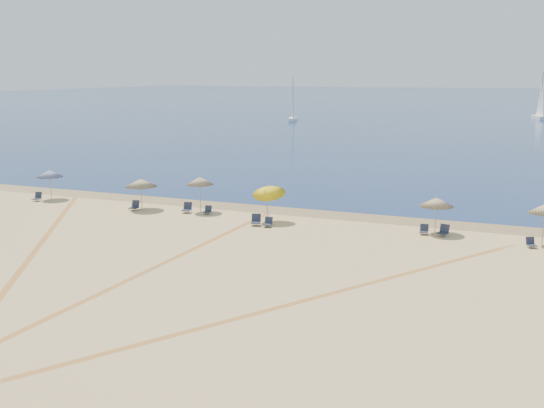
{
  "coord_description": "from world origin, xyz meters",
  "views": [
    {
      "loc": [
        14.45,
        -17.42,
        9.79
      ],
      "look_at": [
        0.0,
        20.0,
        1.3
      ],
      "focal_mm": 40.94,
      "sensor_mm": 36.0,
      "label": 1
    }
  ],
  "objects_px": {
    "sailboat_1": "(540,105)",
    "chair_4": "(256,220)",
    "umbrella_0": "(50,174)",
    "umbrella_4": "(437,202)",
    "sailboat_2": "(293,108)",
    "chair_1": "(135,206)",
    "umbrella_3": "(268,190)",
    "chair_3": "(208,210)",
    "chair_7": "(444,231)",
    "chair_5": "(268,223)",
    "chair_6": "(424,230)",
    "umbrella_2": "(200,181)",
    "chair_2": "(187,208)",
    "chair_8": "(531,243)",
    "umbrella_1": "(141,183)",
    "chair_0": "(37,197)"
  },
  "relations": [
    {
      "from": "umbrella_2",
      "to": "sailboat_2",
      "type": "xyz_separation_m",
      "value": [
        -22.38,
        84.53,
        0.45
      ]
    },
    {
      "from": "chair_3",
      "to": "sailboat_2",
      "type": "bearing_deg",
      "value": 98.63
    },
    {
      "from": "umbrella_1",
      "to": "chair_6",
      "type": "height_order",
      "value": "umbrella_1"
    },
    {
      "from": "umbrella_1",
      "to": "chair_0",
      "type": "relative_size",
      "value": 3.22
    },
    {
      "from": "umbrella_1",
      "to": "chair_3",
      "type": "bearing_deg",
      "value": 3.71
    },
    {
      "from": "umbrella_4",
      "to": "umbrella_2",
      "type": "bearing_deg",
      "value": 179.29
    },
    {
      "from": "chair_1",
      "to": "chair_6",
      "type": "relative_size",
      "value": 1.11
    },
    {
      "from": "umbrella_2",
      "to": "umbrella_3",
      "type": "relative_size",
      "value": 0.94
    },
    {
      "from": "chair_5",
      "to": "chair_8",
      "type": "bearing_deg",
      "value": 2.39
    },
    {
      "from": "chair_1",
      "to": "sailboat_2",
      "type": "bearing_deg",
      "value": 99.93
    },
    {
      "from": "umbrella_0",
      "to": "umbrella_1",
      "type": "distance_m",
      "value": 8.82
    },
    {
      "from": "umbrella_0",
      "to": "chair_4",
      "type": "relative_size",
      "value": 2.74
    },
    {
      "from": "chair_4",
      "to": "chair_3",
      "type": "bearing_deg",
      "value": 140.25
    },
    {
      "from": "umbrella_0",
      "to": "sailboat_2",
      "type": "distance_m",
      "value": 85.24
    },
    {
      "from": "chair_2",
      "to": "chair_4",
      "type": "height_order",
      "value": "chair_4"
    },
    {
      "from": "chair_8",
      "to": "umbrella_4",
      "type": "bearing_deg",
      "value": 142.29
    },
    {
      "from": "umbrella_1",
      "to": "umbrella_3",
      "type": "distance_m",
      "value": 10.08
    },
    {
      "from": "chair_8",
      "to": "chair_1",
      "type": "bearing_deg",
      "value": 155.63
    },
    {
      "from": "umbrella_0",
      "to": "umbrella_3",
      "type": "xyz_separation_m",
      "value": [
        18.87,
        -0.87,
        0.13
      ]
    },
    {
      "from": "chair_7",
      "to": "sailboat_2",
      "type": "bearing_deg",
      "value": 130.4
    },
    {
      "from": "chair_5",
      "to": "sailboat_1",
      "type": "height_order",
      "value": "sailboat_1"
    },
    {
      "from": "chair_1",
      "to": "chair_3",
      "type": "distance_m",
      "value": 5.61
    },
    {
      "from": "umbrella_4",
      "to": "chair_3",
      "type": "relative_size",
      "value": 3.74
    },
    {
      "from": "umbrella_4",
      "to": "sailboat_2",
      "type": "xyz_separation_m",
      "value": [
        -38.92,
        84.73,
        0.71
      ]
    },
    {
      "from": "umbrella_1",
      "to": "chair_7",
      "type": "distance_m",
      "value": 21.54
    },
    {
      "from": "umbrella_2",
      "to": "chair_8",
      "type": "height_order",
      "value": "umbrella_2"
    },
    {
      "from": "chair_6",
      "to": "chair_7",
      "type": "relative_size",
      "value": 0.79
    },
    {
      "from": "sailboat_1",
      "to": "chair_4",
      "type": "bearing_deg",
      "value": -114.0
    },
    {
      "from": "umbrella_1",
      "to": "sailboat_1",
      "type": "distance_m",
      "value": 113.83
    },
    {
      "from": "umbrella_0",
      "to": "chair_4",
      "type": "height_order",
      "value": "umbrella_0"
    },
    {
      "from": "umbrella_4",
      "to": "sailboat_2",
      "type": "relative_size",
      "value": 0.26
    },
    {
      "from": "umbrella_3",
      "to": "chair_6",
      "type": "bearing_deg",
      "value": 1.91
    },
    {
      "from": "chair_0",
      "to": "umbrella_1",
      "type": "bearing_deg",
      "value": -4.73
    },
    {
      "from": "umbrella_3",
      "to": "chair_1",
      "type": "relative_size",
      "value": 3.91
    },
    {
      "from": "umbrella_0",
      "to": "sailboat_2",
      "type": "xyz_separation_m",
      "value": [
        -9.22,
        84.74,
        0.66
      ]
    },
    {
      "from": "umbrella_2",
      "to": "chair_2",
      "type": "xyz_separation_m",
      "value": [
        -0.73,
        -0.64,
        -1.92
      ]
    },
    {
      "from": "chair_7",
      "to": "chair_5",
      "type": "bearing_deg",
      "value": -155.4
    },
    {
      "from": "umbrella_0",
      "to": "chair_6",
      "type": "relative_size",
      "value": 3.73
    },
    {
      "from": "chair_3",
      "to": "chair_4",
      "type": "distance_m",
      "value": 4.85
    },
    {
      "from": "chair_8",
      "to": "chair_4",
      "type": "bearing_deg",
      "value": 158.94
    },
    {
      "from": "chair_1",
      "to": "chair_7",
      "type": "height_order",
      "value": "chair_1"
    },
    {
      "from": "chair_0",
      "to": "sailboat_2",
      "type": "bearing_deg",
      "value": 89.07
    },
    {
      "from": "sailboat_2",
      "to": "chair_7",
      "type": "bearing_deg",
      "value": -81.73
    },
    {
      "from": "umbrella_4",
      "to": "sailboat_1",
      "type": "xyz_separation_m",
      "value": [
        9.44,
        109.06,
        1.02
      ]
    },
    {
      "from": "umbrella_3",
      "to": "chair_6",
      "type": "relative_size",
      "value": 4.34
    },
    {
      "from": "chair_0",
      "to": "chair_8",
      "type": "bearing_deg",
      "value": -7.35
    },
    {
      "from": "chair_6",
      "to": "sailboat_2",
      "type": "relative_size",
      "value": 0.07
    },
    {
      "from": "chair_1",
      "to": "umbrella_0",
      "type": "bearing_deg",
      "value": 170.97
    },
    {
      "from": "umbrella_4",
      "to": "chair_0",
      "type": "xyz_separation_m",
      "value": [
        -30.22,
        -0.97,
        -1.69
      ]
    },
    {
      "from": "umbrella_4",
      "to": "chair_6",
      "type": "xyz_separation_m",
      "value": [
        -0.6,
        -0.54,
        -1.71
      ]
    }
  ]
}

